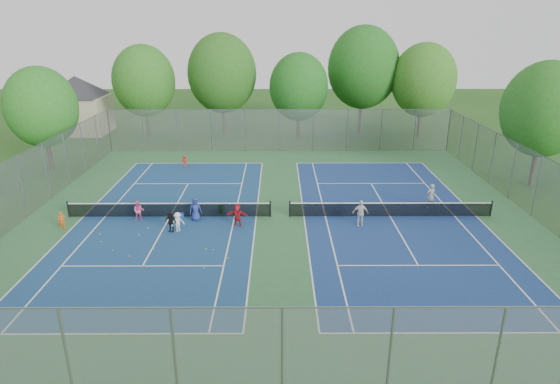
# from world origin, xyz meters

# --- Properties ---
(ground) EXTENTS (120.00, 120.00, 0.00)m
(ground) POSITION_xyz_m (0.00, 0.00, 0.00)
(ground) COLOR #234E18
(ground) RESTS_ON ground
(court_pad) EXTENTS (32.00, 32.00, 0.01)m
(court_pad) POSITION_xyz_m (0.00, 0.00, 0.01)
(court_pad) COLOR #306539
(court_pad) RESTS_ON ground
(court_left) EXTENTS (10.97, 23.77, 0.01)m
(court_left) POSITION_xyz_m (-7.00, 0.00, 0.02)
(court_left) COLOR navy
(court_left) RESTS_ON court_pad
(court_right) EXTENTS (10.97, 23.77, 0.01)m
(court_right) POSITION_xyz_m (7.00, 0.00, 0.02)
(court_right) COLOR navy
(court_right) RESTS_ON court_pad
(net_left) EXTENTS (12.87, 0.10, 0.91)m
(net_left) POSITION_xyz_m (-7.00, 0.00, 0.46)
(net_left) COLOR black
(net_left) RESTS_ON ground
(net_right) EXTENTS (12.87, 0.10, 0.91)m
(net_right) POSITION_xyz_m (7.00, 0.00, 0.46)
(net_right) COLOR black
(net_right) RESTS_ON ground
(fence_north) EXTENTS (32.00, 0.10, 4.00)m
(fence_north) POSITION_xyz_m (0.00, 16.00, 2.00)
(fence_north) COLOR gray
(fence_north) RESTS_ON ground
(fence_south) EXTENTS (32.00, 0.10, 4.00)m
(fence_south) POSITION_xyz_m (0.00, -16.00, 2.00)
(fence_south) COLOR gray
(fence_south) RESTS_ON ground
(fence_west) EXTENTS (0.10, 32.00, 4.00)m
(fence_west) POSITION_xyz_m (-16.00, 0.00, 2.00)
(fence_west) COLOR gray
(fence_west) RESTS_ON ground
(fence_east) EXTENTS (0.10, 32.00, 4.00)m
(fence_east) POSITION_xyz_m (16.00, 0.00, 2.00)
(fence_east) COLOR gray
(fence_east) RESTS_ON ground
(house) EXTENTS (11.03, 11.03, 7.30)m
(house) POSITION_xyz_m (-22.00, 24.00, 4.21)
(house) COLOR #B7A88C
(house) RESTS_ON ground
(tree_nw) EXTENTS (6.40, 6.40, 9.58)m
(tree_nw) POSITION_xyz_m (-14.00, 22.00, 5.89)
(tree_nw) COLOR #443326
(tree_nw) RESTS_ON ground
(tree_nl) EXTENTS (7.20, 7.20, 10.69)m
(tree_nl) POSITION_xyz_m (-6.00, 23.00, 6.54)
(tree_nl) COLOR #443326
(tree_nl) RESTS_ON ground
(tree_nc) EXTENTS (6.00, 6.00, 8.85)m
(tree_nc) POSITION_xyz_m (2.00, 21.00, 5.39)
(tree_nc) COLOR #443326
(tree_nc) RESTS_ON ground
(tree_nr) EXTENTS (7.60, 7.60, 11.42)m
(tree_nr) POSITION_xyz_m (9.00, 24.00, 7.04)
(tree_nr) COLOR #443326
(tree_nr) RESTS_ON ground
(tree_ne) EXTENTS (6.60, 6.60, 9.77)m
(tree_ne) POSITION_xyz_m (15.00, 22.00, 5.97)
(tree_ne) COLOR #443326
(tree_ne) RESTS_ON ground
(tree_side_w) EXTENTS (5.60, 5.60, 8.47)m
(tree_side_w) POSITION_xyz_m (-19.00, 10.00, 5.24)
(tree_side_w) COLOR #443326
(tree_side_w) RESTS_ON ground
(tree_side_e) EXTENTS (6.00, 6.00, 9.20)m
(tree_side_e) POSITION_xyz_m (19.00, 6.00, 5.74)
(tree_side_e) COLOR #443326
(tree_side_e) RESTS_ON ground
(ball_crate) EXTENTS (0.43, 0.43, 0.30)m
(ball_crate) POSITION_xyz_m (-6.31, -0.01, 0.15)
(ball_crate) COLOR blue
(ball_crate) RESTS_ON ground
(ball_hopper) EXTENTS (0.34, 0.34, 0.59)m
(ball_hopper) POSITION_xyz_m (-3.82, 0.67, 0.29)
(ball_hopper) COLOR #248429
(ball_hopper) RESTS_ON ground
(student_a) EXTENTS (0.50, 0.41, 1.17)m
(student_a) POSITION_xyz_m (-12.93, -1.95, 0.58)
(student_a) COLOR #CD5513
(student_a) RESTS_ON ground
(student_b) EXTENTS (0.71, 0.60, 1.32)m
(student_b) POSITION_xyz_m (-8.75, -0.60, 0.66)
(student_b) COLOR #E45896
(student_b) RESTS_ON ground
(student_c) EXTENTS (0.89, 0.72, 1.19)m
(student_c) POSITION_xyz_m (-6.02, -2.18, 0.60)
(student_c) COLOR white
(student_c) RESTS_ON ground
(student_d) EXTENTS (0.78, 0.47, 1.24)m
(student_d) POSITION_xyz_m (-6.43, -2.25, 0.62)
(student_d) COLOR black
(student_d) RESTS_ON ground
(student_e) EXTENTS (0.85, 0.68, 1.50)m
(student_e) POSITION_xyz_m (-5.24, -0.60, 0.75)
(student_e) COLOR navy
(student_e) RESTS_ON ground
(student_f) EXTENTS (1.37, 0.64, 1.42)m
(student_f) POSITION_xyz_m (-2.58, -1.41, 0.71)
(student_f) COLOR #AA1820
(student_f) RESTS_ON ground
(child_far_baseline) EXTENTS (0.74, 0.58, 1.01)m
(child_far_baseline) POSITION_xyz_m (-8.07, 10.91, 0.51)
(child_far_baseline) COLOR red
(child_far_baseline) RESTS_ON ground
(instructor) EXTENTS (0.70, 0.56, 1.68)m
(instructor) POSITION_xyz_m (9.96, 1.45, 0.84)
(instructor) COLOR #98989B
(instructor) RESTS_ON ground
(teen_court_b) EXTENTS (0.95, 0.41, 1.62)m
(teen_court_b) POSITION_xyz_m (4.84, -1.37, 0.81)
(teen_court_b) COLOR silver
(teen_court_b) RESTS_ON ground
(tennis_ball_0) EXTENTS (0.07, 0.07, 0.07)m
(tennis_ball_0) POSITION_xyz_m (-7.96, -5.40, 0.03)
(tennis_ball_0) COLOR gold
(tennis_ball_0) RESTS_ON ground
(tennis_ball_1) EXTENTS (0.07, 0.07, 0.07)m
(tennis_ball_1) POSITION_xyz_m (-3.85, -6.66, 0.03)
(tennis_ball_1) COLOR #CCD130
(tennis_ball_1) RESTS_ON ground
(tennis_ball_2) EXTENTS (0.07, 0.07, 0.07)m
(tennis_ball_2) POSITION_xyz_m (-6.25, -1.46, 0.03)
(tennis_ball_2) COLOR #B8D230
(tennis_ball_2) RESTS_ON ground
(tennis_ball_3) EXTENTS (0.07, 0.07, 0.07)m
(tennis_ball_3) POSITION_xyz_m (-3.64, -4.67, 0.03)
(tennis_ball_3) COLOR #C2E836
(tennis_ball_3) RESTS_ON ground
(tennis_ball_4) EXTENTS (0.07, 0.07, 0.07)m
(tennis_ball_4) POSITION_xyz_m (-10.06, -3.71, 0.03)
(tennis_ball_4) COLOR yellow
(tennis_ball_4) RESTS_ON ground
(tennis_ball_5) EXTENTS (0.07, 0.07, 0.07)m
(tennis_ball_5) POSITION_xyz_m (-8.18, -2.79, 0.03)
(tennis_ball_5) COLOR #BBCA2F
(tennis_ball_5) RESTS_ON ground
(tennis_ball_6) EXTENTS (0.07, 0.07, 0.07)m
(tennis_ball_6) POSITION_xyz_m (-7.91, -1.81, 0.03)
(tennis_ball_6) COLOR #D4F138
(tennis_ball_6) RESTS_ON ground
(tennis_ball_7) EXTENTS (0.07, 0.07, 0.07)m
(tennis_ball_7) POSITION_xyz_m (-10.48, -2.66, 0.03)
(tennis_ball_7) COLOR #C1D030
(tennis_ball_7) RESTS_ON ground
(tennis_ball_8) EXTENTS (0.07, 0.07, 0.07)m
(tennis_ball_8) POSITION_xyz_m (-2.72, -5.63, 0.03)
(tennis_ball_8) COLOR #B1D130
(tennis_ball_8) RESTS_ON ground
(tennis_ball_9) EXTENTS (0.07, 0.07, 0.07)m
(tennis_ball_9) POSITION_xyz_m (-9.06, -4.75, 0.03)
(tennis_ball_9) COLOR gold
(tennis_ball_9) RESTS_ON ground
(tennis_ball_10) EXTENTS (0.07, 0.07, 0.07)m
(tennis_ball_10) POSITION_xyz_m (-6.92, -4.55, 0.03)
(tennis_ball_10) COLOR gold
(tennis_ball_10) RESTS_ON ground
(tennis_ball_11) EXTENTS (0.07, 0.07, 0.07)m
(tennis_ball_11) POSITION_xyz_m (-4.05, -4.58, 0.03)
(tennis_ball_11) COLOR yellow
(tennis_ball_11) RESTS_ON ground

